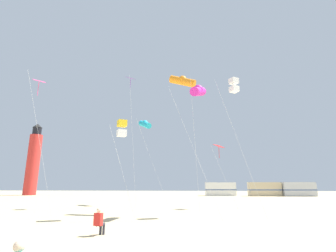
{
  "coord_description": "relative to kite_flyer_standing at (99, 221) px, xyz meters",
  "views": [
    {
      "loc": [
        3.28,
        -6.92,
        2.1
      ],
      "look_at": [
        1.57,
        11.49,
        6.54
      ],
      "focal_mm": 26.62,
      "sensor_mm": 36.0,
      "label": 1
    }
  ],
  "objects": [
    {
      "name": "kite_flyer_standing",
      "position": [
        0.0,
        0.0,
        0.0
      ],
      "size": [
        0.42,
        0.55,
        1.16
      ],
      "rotation": [
        0.0,
        0.0,
        2.9
      ],
      "color": "red",
      "rests_on": "ground"
    },
    {
      "name": "kite_box_gold",
      "position": [
        -0.76,
        5.49,
        5.41
      ],
      "size": [
        1.75,
        1.67,
        6.61
      ],
      "color": "silver",
      "rests_on": "ground"
    },
    {
      "name": "kite_diamond_violet",
      "position": [
        -2.45,
        14.06,
        12.45
      ],
      "size": [
        1.62,
        1.62,
        14.01
      ],
      "color": "silver",
      "rests_on": "ground"
    },
    {
      "name": "kite_diamond_scarlet",
      "position": [
        6.85,
        13.86,
        5.15
      ],
      "size": [
        2.35,
        2.0,
        6.18
      ],
      "color": "silver",
      "rests_on": "ground"
    },
    {
      "name": "kite_tube_cyan",
      "position": [
        -1.53,
        18.15,
        8.86
      ],
      "size": [
        3.92,
        4.12,
        10.18
      ],
      "color": "silver",
      "rests_on": "ground"
    },
    {
      "name": "kite_tube_orange",
      "position": [
        3.43,
        9.94,
        10.78
      ],
      "size": [
        2.59,
        1.97,
        12.1
      ],
      "color": "silver",
      "rests_on": "ground"
    },
    {
      "name": "kite_tube_magenta",
      "position": [
        4.72,
        7.18,
        8.68
      ],
      "size": [
        3.42,
        3.54,
        9.99
      ],
      "color": "silver",
      "rests_on": "ground"
    },
    {
      "name": "kite_diamond_rainbow",
      "position": [
        -7.45,
        5.65,
        8.94
      ],
      "size": [
        2.57,
        2.57,
        10.19
      ],
      "color": "silver",
      "rests_on": "ground"
    },
    {
      "name": "kite_box_white",
      "position": [
        7.61,
        7.94,
        9.35
      ],
      "size": [
        2.91,
        2.06,
        10.56
      ],
      "color": "silver",
      "rests_on": "ground"
    },
    {
      "name": "lighthouse_distant",
      "position": [
        -32.98,
        44.45,
        7.22
      ],
      "size": [
        2.8,
        2.8,
        16.8
      ],
      "color": "red",
      "rests_on": "ground"
    },
    {
      "name": "rv_van_white",
      "position": [
        10.25,
        45.38,
        0.78
      ],
      "size": [
        6.5,
        2.51,
        2.8
      ],
      "rotation": [
        0.0,
        0.0,
        0.03
      ],
      "color": "white",
      "rests_on": "ground"
    },
    {
      "name": "rv_van_tan",
      "position": [
        19.17,
        44.09,
        0.78
      ],
      "size": [
        6.55,
        2.66,
        2.8
      ],
      "rotation": [
        0.0,
        0.0,
        0.05
      ],
      "color": "#C6B28C",
      "rests_on": "ground"
    },
    {
      "name": "rv_van_silver",
      "position": [
        25.78,
        43.62,
        0.78
      ],
      "size": [
        6.53,
        2.59,
        2.8
      ],
      "rotation": [
        0.0,
        0.0,
        0.04
      ],
      "color": "#B7BABF",
      "rests_on": "ground"
    }
  ]
}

